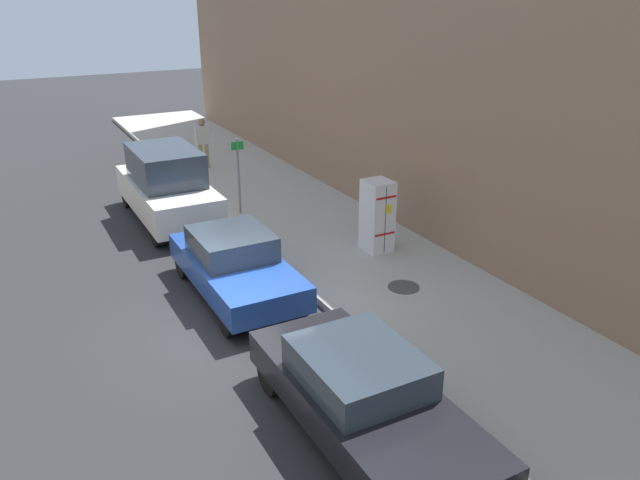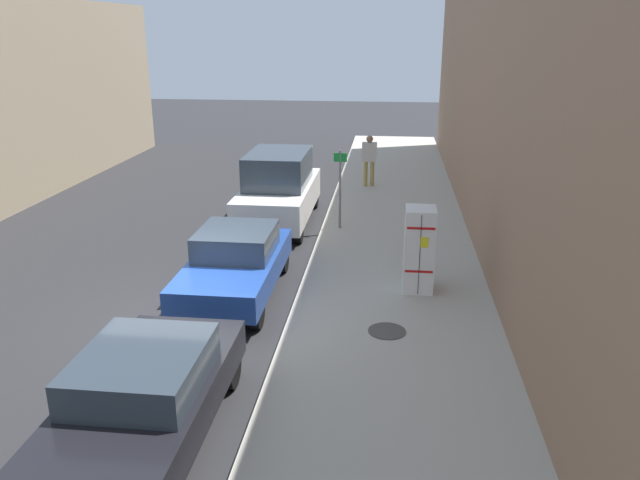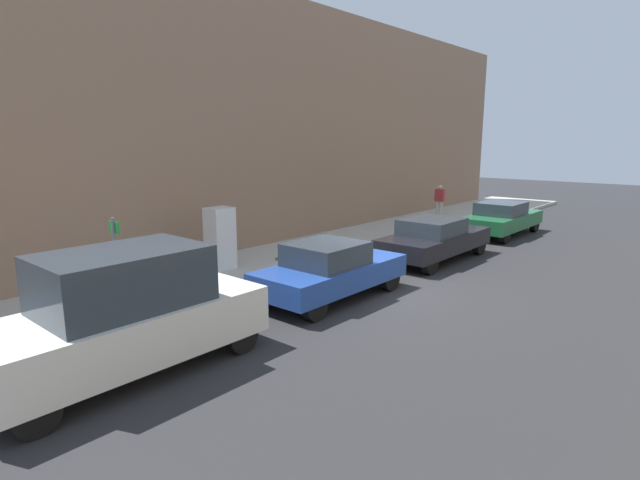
{
  "view_description": "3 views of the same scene",
  "coord_description": "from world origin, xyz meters",
  "px_view_note": "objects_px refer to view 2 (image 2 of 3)",
  "views": [
    {
      "loc": [
        3.56,
        10.3,
        6.38
      ],
      "look_at": [
        -2.43,
        -0.86,
        1.15
      ],
      "focal_mm": 35.0,
      "sensor_mm": 36.0,
      "label": 1
    },
    {
      "loc": [
        -3.83,
        10.75,
        5.45
      ],
      "look_at": [
        -2.26,
        -3.12,
        0.73
      ],
      "focal_mm": 35.0,
      "sensor_mm": 36.0,
      "label": 2
    },
    {
      "loc": [
        6.98,
        -10.57,
        3.88
      ],
      "look_at": [
        -1.17,
        -1.17,
        1.37
      ],
      "focal_mm": 28.0,
      "sensor_mm": 36.0,
      "label": 3
    }
  ],
  "objects_px": {
    "pedestrian_walking_far": "(369,157)",
    "parked_van_white": "(279,189)",
    "parked_sedan_dark": "(140,403)",
    "discarded_refrigerator": "(419,249)",
    "street_sign_post": "(340,185)",
    "parked_hatchback_blue": "(236,263)"
  },
  "relations": [
    {
      "from": "discarded_refrigerator",
      "to": "parked_sedan_dark",
      "type": "relative_size",
      "value": 0.39
    },
    {
      "from": "discarded_refrigerator",
      "to": "pedestrian_walking_far",
      "type": "bearing_deg",
      "value": -81.35
    },
    {
      "from": "discarded_refrigerator",
      "to": "parked_van_white",
      "type": "xyz_separation_m",
      "value": [
        3.88,
        -4.98,
        -0.03
      ]
    },
    {
      "from": "parked_van_white",
      "to": "parked_hatchback_blue",
      "type": "height_order",
      "value": "parked_van_white"
    },
    {
      "from": "pedestrian_walking_far",
      "to": "parked_van_white",
      "type": "height_order",
      "value": "parked_van_white"
    },
    {
      "from": "discarded_refrigerator",
      "to": "street_sign_post",
      "type": "distance_m",
      "value": 4.63
    },
    {
      "from": "discarded_refrigerator",
      "to": "pedestrian_walking_far",
      "type": "relative_size",
      "value": 1.01
    },
    {
      "from": "parked_van_white",
      "to": "parked_hatchback_blue",
      "type": "xyz_separation_m",
      "value": [
        -0.0,
        5.32,
        -0.31
      ]
    },
    {
      "from": "parked_hatchback_blue",
      "to": "parked_sedan_dark",
      "type": "height_order",
      "value": "parked_hatchback_blue"
    },
    {
      "from": "parked_sedan_dark",
      "to": "parked_van_white",
      "type": "bearing_deg",
      "value": -90.0
    },
    {
      "from": "parked_van_white",
      "to": "street_sign_post",
      "type": "bearing_deg",
      "value": 156.03
    },
    {
      "from": "parked_van_white",
      "to": "pedestrian_walking_far",
      "type": "bearing_deg",
      "value": -120.2
    },
    {
      "from": "discarded_refrigerator",
      "to": "street_sign_post",
      "type": "xyz_separation_m",
      "value": [
        2.02,
        -4.16,
        0.35
      ]
    },
    {
      "from": "street_sign_post",
      "to": "pedestrian_walking_far",
      "type": "height_order",
      "value": "street_sign_post"
    },
    {
      "from": "parked_van_white",
      "to": "parked_sedan_dark",
      "type": "distance_m",
      "value": 10.62
    },
    {
      "from": "pedestrian_walking_far",
      "to": "parked_van_white",
      "type": "bearing_deg",
      "value": -135.92
    },
    {
      "from": "discarded_refrigerator",
      "to": "parked_van_white",
      "type": "bearing_deg",
      "value": -52.1
    },
    {
      "from": "pedestrian_walking_far",
      "to": "parked_sedan_dark",
      "type": "xyz_separation_m",
      "value": [
        2.47,
        14.86,
        -0.5
      ]
    },
    {
      "from": "parked_van_white",
      "to": "discarded_refrigerator",
      "type": "bearing_deg",
      "value": 127.9
    },
    {
      "from": "street_sign_post",
      "to": "pedestrian_walking_far",
      "type": "xyz_separation_m",
      "value": [
        -0.61,
        -5.08,
        -0.19
      ]
    },
    {
      "from": "street_sign_post",
      "to": "parked_van_white",
      "type": "bearing_deg",
      "value": -23.97
    },
    {
      "from": "street_sign_post",
      "to": "parked_sedan_dark",
      "type": "distance_m",
      "value": 9.98
    }
  ]
}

